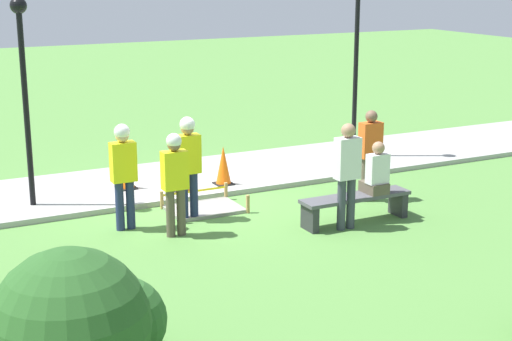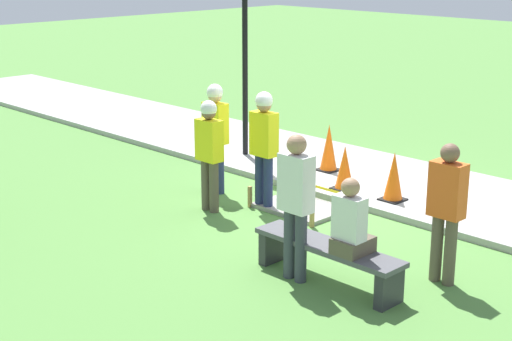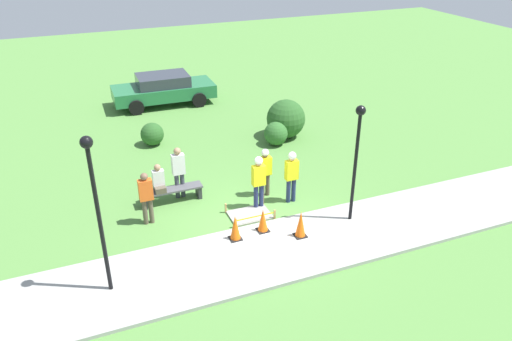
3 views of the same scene
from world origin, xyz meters
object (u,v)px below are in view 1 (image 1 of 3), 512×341
(traffic_cone_sidewalk_edge, at_px, (126,168))
(lamppost_far, at_px, (357,35))
(traffic_cone_near_patch, at_px, (223,166))
(person_seated_on_bench, at_px, (376,173))
(bystander_in_gray_shirt, at_px, (347,170))
(traffic_cone_far_patch, at_px, (182,173))
(bystander_in_orange_shirt, at_px, (370,150))
(worker_trainee, at_px, (175,176))
(lamppost_near, at_px, (23,70))
(worker_supervisor, at_px, (123,167))
(park_bench, at_px, (356,203))
(worker_assistant, at_px, (188,159))

(traffic_cone_sidewalk_edge, bearing_deg, lamppost_far, -177.14)
(traffic_cone_near_patch, bearing_deg, lamppost_far, -166.87)
(person_seated_on_bench, height_order, bystander_in_gray_shirt, bystander_in_gray_shirt)
(traffic_cone_far_patch, xyz_separation_m, bystander_in_orange_shirt, (-2.93, 1.79, 0.50))
(worker_trainee, height_order, bystander_in_orange_shirt, bystander_in_orange_shirt)
(person_seated_on_bench, relative_size, lamppost_near, 0.25)
(worker_supervisor, xyz_separation_m, bystander_in_orange_shirt, (-4.46, 0.45, -0.09))
(person_seated_on_bench, xyz_separation_m, bystander_in_gray_shirt, (0.69, 0.16, 0.17))
(traffic_cone_far_patch, relative_size, worker_supervisor, 0.40)
(traffic_cone_far_patch, distance_m, bystander_in_orange_shirt, 3.47)
(traffic_cone_sidewalk_edge, xyz_separation_m, park_bench, (-2.87, 3.39, -0.15))
(worker_trainee, height_order, lamppost_far, lamppost_far)
(bystander_in_orange_shirt, bearing_deg, worker_supervisor, -5.81)
(traffic_cone_sidewalk_edge, xyz_separation_m, lamppost_near, (1.79, 0.25, 1.97))
(traffic_cone_near_patch, relative_size, park_bench, 0.38)
(lamppost_far, bearing_deg, traffic_cone_sidewalk_edge, 2.86)
(traffic_cone_sidewalk_edge, distance_m, worker_trainee, 2.69)
(worker_supervisor, xyz_separation_m, worker_trainee, (-0.62, 0.67, -0.06))
(worker_trainee, bearing_deg, lamppost_far, -151.28)
(worker_trainee, height_order, bystander_in_gray_shirt, bystander_in_gray_shirt)
(traffic_cone_near_patch, distance_m, worker_assistant, 2.04)
(worker_assistant, xyz_separation_m, lamppost_far, (-4.83, -2.27, 1.67))
(traffic_cone_far_patch, xyz_separation_m, worker_supervisor, (1.53, 1.33, 0.59))
(worker_assistant, xyz_separation_m, lamppost_near, (2.23, -1.76, 1.41))
(worker_assistant, bearing_deg, traffic_cone_sidewalk_edge, -77.56)
(traffic_cone_far_patch, distance_m, person_seated_on_bench, 3.67)
(traffic_cone_far_patch, bearing_deg, bystander_in_orange_shirt, 148.61)
(worker_trainee, relative_size, lamppost_far, 0.41)
(person_seated_on_bench, relative_size, worker_assistant, 0.50)
(traffic_cone_near_patch, relative_size, lamppost_near, 0.21)
(traffic_cone_near_patch, bearing_deg, bystander_in_orange_shirt, 137.65)
(person_seated_on_bench, bearing_deg, park_bench, -7.87)
(traffic_cone_sidewalk_edge, relative_size, person_seated_on_bench, 0.90)
(bystander_in_gray_shirt, bearing_deg, park_bench, -147.65)
(worker_trainee, bearing_deg, worker_supervisor, -47.32)
(person_seated_on_bench, distance_m, bystander_in_gray_shirt, 0.73)
(worker_assistant, xyz_separation_m, worker_trainee, (0.49, 0.64, -0.08))
(traffic_cone_far_patch, xyz_separation_m, park_bench, (-1.99, 2.74, -0.10))
(traffic_cone_sidewalk_edge, bearing_deg, bystander_in_orange_shirt, 147.38)
(worker_supervisor, relative_size, lamppost_near, 0.49)
(lamppost_near, bearing_deg, traffic_cone_near_patch, 175.00)
(lamppost_far, bearing_deg, bystander_in_gray_shirt, 54.70)
(lamppost_near, bearing_deg, worker_assistant, 141.77)
(traffic_cone_far_patch, height_order, worker_trainee, worker_trainee)
(traffic_cone_near_patch, height_order, worker_trainee, worker_trainee)
(person_seated_on_bench, bearing_deg, bystander_in_gray_shirt, 12.74)
(bystander_in_orange_shirt, relative_size, lamppost_near, 0.47)
(bystander_in_gray_shirt, height_order, lamppost_near, lamppost_near)
(lamppost_near, bearing_deg, worker_trainee, 126.07)
(park_bench, distance_m, lamppost_near, 6.00)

